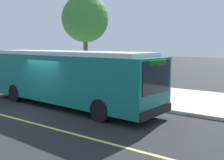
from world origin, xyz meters
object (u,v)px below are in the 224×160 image
(transit_bus_main, at_px, (68,76))
(waiting_bench, at_px, (111,82))
(route_sign_post, at_px, (126,68))
(pedestrian_commuter, at_px, (127,82))

(transit_bus_main, relative_size, waiting_bench, 6.85)
(waiting_bench, relative_size, route_sign_post, 0.57)
(pedestrian_commuter, bearing_deg, waiting_bench, 140.79)
(transit_bus_main, distance_m, route_sign_post, 3.39)
(waiting_bench, distance_m, route_sign_post, 3.76)
(waiting_bench, bearing_deg, pedestrian_commuter, -39.21)
(route_sign_post, bearing_deg, pedestrian_commuter, 16.06)
(transit_bus_main, xyz_separation_m, pedestrian_commuter, (1.93, 2.82, -0.50))
(waiting_bench, bearing_deg, route_sign_post, -40.00)
(transit_bus_main, relative_size, route_sign_post, 3.92)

